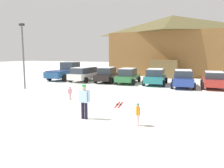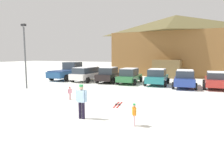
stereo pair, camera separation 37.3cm
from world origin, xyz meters
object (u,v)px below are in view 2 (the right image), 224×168
(skier_child_in_pink_snowsuit, at_px, (70,92))
(lamp_post, at_px, (25,53))
(parked_red_sedan, at_px, (216,80))
(parked_green_coupe, at_px, (130,76))
(parked_white_suv, at_px, (86,74))
(ski_lodge, at_px, (175,45))
(skier_adult_in_blue_parka, at_px, (81,100))
(parked_teal_hatchback, at_px, (157,77))
(pickup_truck, at_px, (69,71))
(parked_blue_hatchback, at_px, (185,79))
(skier_child_in_orange_jacket, at_px, (134,113))
(parked_black_sedan, at_px, (109,75))
(pair_of_skis, at_px, (118,105))

(skier_child_in_pink_snowsuit, xyz_separation_m, lamp_post, (-6.67, 2.49, 2.75))
(lamp_post, bearing_deg, parked_red_sedan, 25.15)
(parked_green_coupe, relative_size, lamp_post, 0.80)
(parked_white_suv, bearing_deg, skier_child_in_pink_snowsuit, -64.12)
(ski_lodge, xyz_separation_m, lamp_post, (-9.83, -20.19, -1.33))
(skier_adult_in_blue_parka, relative_size, skier_child_in_pink_snowsuit, 1.87)
(parked_green_coupe, bearing_deg, ski_lodge, 78.77)
(parked_teal_hatchback, height_order, pickup_truck, pickup_truck)
(parked_white_suv, height_order, parked_red_sedan, parked_white_suv)
(skier_child_in_pink_snowsuit, bearing_deg, parked_green_coupe, 86.37)
(parked_blue_hatchback, bearing_deg, skier_child_in_orange_jacket, -92.27)
(parked_blue_hatchback, height_order, pickup_truck, pickup_truck)
(parked_black_sedan, xyz_separation_m, lamp_post, (-4.80, -7.50, 2.40))
(parked_blue_hatchback, height_order, pair_of_skis, parked_blue_hatchback)
(lamp_post, bearing_deg, parked_green_coupe, 45.52)
(skier_adult_in_blue_parka, relative_size, skier_child_in_orange_jacket, 1.69)
(parked_white_suv, height_order, parked_green_coupe, parked_white_suv)
(parked_white_suv, height_order, parked_teal_hatchback, parked_teal_hatchback)
(parked_blue_hatchback, height_order, skier_adult_in_blue_parka, parked_blue_hatchback)
(parked_teal_hatchback, bearing_deg, parked_green_coupe, -178.83)
(ski_lodge, xyz_separation_m, parked_teal_hatchback, (0.46, -12.70, -3.74))
(parked_black_sedan, bearing_deg, skier_child_in_pink_snowsuit, -79.42)
(pickup_truck, bearing_deg, parked_teal_hatchback, -1.89)
(parked_green_coupe, relative_size, parked_blue_hatchback, 0.94)
(parked_green_coupe, height_order, parked_red_sedan, parked_green_coupe)
(parked_white_suv, relative_size, parked_red_sedan, 1.04)
(parked_white_suv, relative_size, pickup_truck, 0.83)
(parked_white_suv, xyz_separation_m, skier_child_in_pink_snowsuit, (4.68, -9.65, -0.39))
(ski_lodge, distance_m, pickup_truck, 16.84)
(ski_lodge, distance_m, skier_adult_in_blue_parka, 26.43)
(skier_child_in_orange_jacket, bearing_deg, skier_child_in_pink_snowsuit, 149.63)
(ski_lodge, bearing_deg, parked_black_sedan, -111.61)
(pair_of_skis, bearing_deg, lamp_post, 166.06)
(parked_white_suv, distance_m, skier_child_in_pink_snowsuit, 10.73)
(parked_red_sedan, relative_size, pickup_truck, 0.80)
(parked_black_sedan, height_order, skier_adult_in_blue_parka, parked_black_sedan)
(skier_child_in_orange_jacket, bearing_deg, parked_black_sedan, 119.99)
(parked_teal_hatchback, bearing_deg, parked_white_suv, -177.70)
(parked_blue_hatchback, bearing_deg, pair_of_skis, -106.24)
(parked_teal_hatchback, relative_size, parked_red_sedan, 0.96)
(skier_adult_in_blue_parka, relative_size, lamp_post, 0.29)
(parked_green_coupe, distance_m, skier_child_in_orange_jacket, 14.37)
(parked_teal_hatchback, xyz_separation_m, skier_child_in_pink_snowsuit, (-3.63, -9.98, -0.33))
(ski_lodge, height_order, skier_child_in_orange_jacket, ski_lodge)
(parked_black_sedan, distance_m, skier_child_in_orange_jacket, 15.52)
(parked_red_sedan, distance_m, pair_of_skis, 11.37)
(parked_green_coupe, relative_size, parked_red_sedan, 1.02)
(parked_blue_hatchback, relative_size, skier_adult_in_blue_parka, 2.94)
(parked_blue_hatchback, bearing_deg, pickup_truck, 176.07)
(skier_child_in_orange_jacket, height_order, lamp_post, lamp_post)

